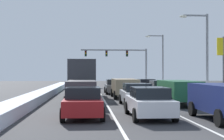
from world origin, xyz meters
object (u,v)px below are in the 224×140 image
Objects in this scene: sedan_black_right_lane_third at (160,89)px; street_lamp_right_mid at (160,56)px; box_truck_left_lane_third at (82,76)px; suv_green_left_lane_fourth at (84,83)px; sedan_maroon_right_lane_fourth at (146,86)px; sedan_gray_center_lane_fourth at (114,86)px; sedan_white_center_lane_nearest at (149,102)px; street_lamp_right_near at (203,47)px; suv_tan_center_lane_third at (124,86)px; suv_green_right_lane_second at (179,90)px; sedan_silver_center_lane_second at (136,94)px; traffic_light_gantry at (123,57)px; suv_charcoal_left_lane_second at (82,90)px; sedan_red_left_lane_nearest at (83,102)px.

street_lamp_right_mid is at bearing 77.08° from sedan_black_right_lane_third.
suv_green_left_lane_fourth is at bearing 89.35° from box_truck_left_lane_third.
sedan_black_right_lane_third is 1.00× the size of sedan_maroon_right_lane_fourth.
sedan_white_center_lane_nearest is at bearing -89.29° from sedan_gray_center_lane_fourth.
box_truck_left_lane_third reaches higher than sedan_white_center_lane_nearest.
suv_green_left_lane_fourth is at bearing 137.86° from street_lamp_right_near.
suv_tan_center_lane_third is (-3.30, -7.52, 0.25)m from sedan_maroon_right_lane_fourth.
sedan_silver_center_lane_second is at bearing -173.83° from suv_green_right_lane_second.
suv_green_right_lane_second and suv_green_left_lane_fourth have the same top height.
suv_green_left_lane_fourth is (-3.66, 16.63, 0.25)m from sedan_silver_center_lane_second.
suv_tan_center_lane_third is at bearing -112.27° from street_lamp_right_mid.
sedan_maroon_right_lane_fourth is at bearing 38.82° from box_truck_left_lane_third.
suv_green_right_lane_second reaches higher than sedan_black_right_lane_third.
street_lamp_right_near is (7.57, -5.72, 3.79)m from sedan_gray_center_lane_fourth.
sedan_black_right_lane_third is 0.41× the size of traffic_light_gantry.
street_lamp_right_near reaches higher than suv_charcoal_left_lane_second.
suv_green_left_lane_fourth is (-6.63, 16.31, 0.00)m from suv_green_right_lane_second.
street_lamp_right_mid is (10.91, 23.42, 3.65)m from suv_charcoal_left_lane_second.
sedan_gray_center_lane_fourth is at bearing -99.26° from traffic_light_gantry.
sedan_white_center_lane_nearest and sedan_red_left_lane_nearest have the same top height.
street_lamp_right_mid is at bearing 67.73° from suv_tan_center_lane_third.
sedan_white_center_lane_nearest is 5.58m from sedan_silver_center_lane_second.
box_truck_left_lane_third is at bearing 104.00° from sedan_white_center_lane_nearest.
suv_green_right_lane_second and suv_tan_center_lane_third have the same top height.
sedan_red_left_lane_nearest is (-6.80, -12.73, 0.00)m from sedan_black_right_lane_third.
box_truck_left_lane_third reaches higher than sedan_maroon_right_lane_fourth.
sedan_black_right_lane_third is at bearing 65.88° from sedan_silver_center_lane_second.
sedan_black_right_lane_third and sedan_gray_center_lane_fourth have the same top height.
street_lamp_right_mid is (4.69, -6.56, -0.08)m from traffic_light_gantry.
sedan_silver_center_lane_second is at bearing 87.68° from sedan_white_center_lane_nearest.
street_lamp_right_near reaches higher than sedan_white_center_lane_nearest.
suv_green_right_lane_second is 8.52m from sedan_red_left_lane_nearest.
suv_tan_center_lane_third reaches higher than sedan_silver_center_lane_second.
suv_green_left_lane_fourth reaches higher than sedan_white_center_lane_nearest.
sedan_white_center_lane_nearest is 14.95m from street_lamp_right_near.
suv_charcoal_left_lane_second is (-6.65, 0.68, 0.00)m from suv_green_right_lane_second.
sedan_maroon_right_lane_fourth is (0.29, 13.86, -0.25)m from suv_green_right_lane_second.
sedan_black_right_lane_third is at bearing 42.66° from suv_charcoal_left_lane_second.
street_lamp_right_mid is at bearing 73.50° from sedan_silver_center_lane_second.
sedan_gray_center_lane_fourth is at bearing 90.71° from sedan_white_center_lane_nearest.
sedan_white_center_lane_nearest is 0.92× the size of suv_charcoal_left_lane_second.
sedan_gray_center_lane_fourth is at bearing 126.49° from sedan_black_right_lane_third.
suv_charcoal_left_lane_second is (-3.45, 6.58, 0.25)m from sedan_white_center_lane_nearest.
sedan_silver_center_lane_second is at bearing -94.70° from traffic_light_gantry.
suv_tan_center_lane_third is (-0.04, 6.66, 0.25)m from sedan_silver_center_lane_second.
suv_tan_center_lane_third is 0.45× the size of traffic_light_gantry.
suv_tan_center_lane_third is at bearing -70.06° from suv_green_left_lane_fourth.
street_lamp_right_mid is at bearing 70.19° from sedan_red_left_lane_nearest.
suv_green_right_lane_second is 0.68× the size of box_truck_left_lane_third.
sedan_black_right_lane_third is 23.86m from traffic_light_gantry.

